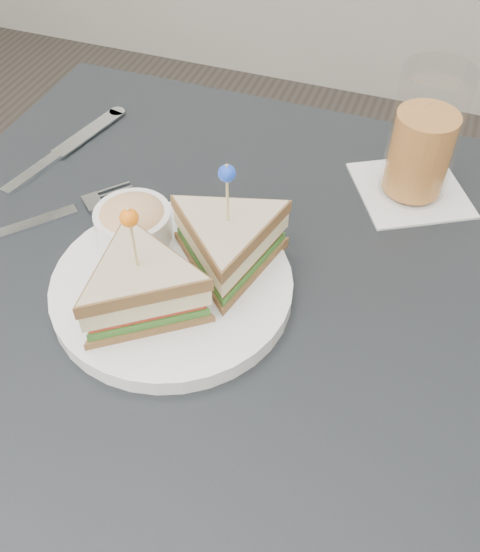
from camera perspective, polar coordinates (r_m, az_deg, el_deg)
name	(u,v)px	position (r m, az deg, el deg)	size (l,w,h in m)	color
table	(228,358)	(0.68, -1.09, -7.62)	(0.80, 0.80, 0.75)	black
plate_meal	(177,265)	(0.61, -5.84, 1.05)	(0.28, 0.28, 0.15)	white
cutlery_fork	(59,214)	(0.75, -16.43, 5.53)	(0.15, 0.17, 0.01)	white
cutlery_knife	(62,151)	(0.85, -16.16, 11.05)	(0.07, 0.22, 0.01)	white
drink_set	(423,142)	(0.74, 16.57, 11.81)	(0.17, 0.17, 0.16)	white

